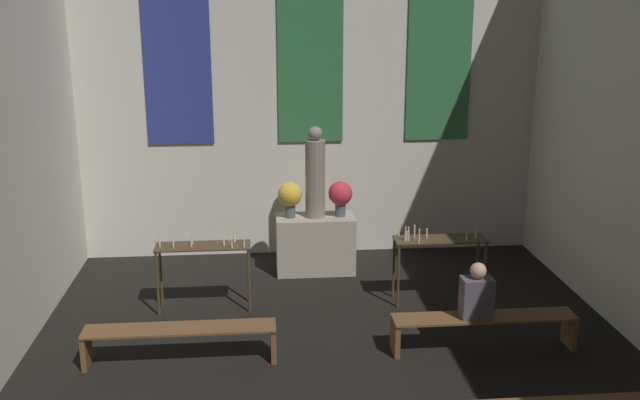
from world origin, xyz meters
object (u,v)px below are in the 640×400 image
candle_rack_left (204,256)px  person_seated (477,294)px  flower_vase_right (340,195)px  candle_rack_right (439,249)px  statue (315,175)px  pew_back_right (484,324)px  altar (315,244)px  pew_back_left (180,336)px  flower_vase_left (290,196)px

candle_rack_left → person_seated: size_ratio=1.86×
flower_vase_right → candle_rack_right: 1.80m
candle_rack_left → person_seated: bearing=-24.3°
statue → pew_back_right: bearing=-57.3°
altar → person_seated: 3.20m
altar → candle_rack_left: 2.05m
pew_back_left → person_seated: person_seated is taller
flower_vase_left → pew_back_right: (2.13, -2.73, -0.87)m
altar → candle_rack_right: bearing=-39.1°
candle_rack_left → candle_rack_right: (3.14, -0.00, 0.00)m
statue → pew_back_left: size_ratio=0.63×
altar → candle_rack_left: bearing=-141.1°
pew_back_left → flower_vase_left: bearing=63.2°
flower_vase_right → person_seated: bearing=-65.0°
statue → candle_rack_left: (-1.57, -1.27, -0.75)m
altar → pew_back_left: bearing=-122.7°
flower_vase_left → candle_rack_right: bearing=-33.2°
altar → statue: bearing=90.0°
flower_vase_right → person_seated: (1.27, -2.73, -0.48)m
flower_vase_left → person_seated: bearing=-53.5°
altar → candle_rack_left: (-1.57, -1.27, 0.32)m
flower_vase_left → pew_back_right: bearing=-52.0°
candle_rack_left → candle_rack_right: candle_rack_left is taller
flower_vase_left → flower_vase_right: (0.75, 0.00, 0.00)m
statue → candle_rack_right: size_ratio=1.11×
flower_vase_right → pew_back_right: flower_vase_right is taller
statue → altar: bearing=-90.0°
candle_rack_right → person_seated: (0.08, -1.46, -0.05)m
statue → pew_back_right: statue is taller
pew_back_right → person_seated: (-0.11, -0.00, 0.39)m
candle_rack_left → person_seated: (3.22, -1.46, -0.05)m
flower_vase_right → pew_back_left: bearing=-128.0°
candle_rack_right → flower_vase_left: bearing=146.8°
flower_vase_left → flower_vase_right: 0.75m
candle_rack_left → candle_rack_right: size_ratio=1.00×
candle_rack_left → candle_rack_right: bearing=-0.0°
candle_rack_right → pew_back_left: bearing=-156.3°
altar → flower_vase_right: 0.85m
candle_rack_left → pew_back_right: 3.66m
person_seated → flower_vase_right: bearing=115.0°
flower_vase_left → candle_rack_left: bearing=-133.3°
statue → person_seated: size_ratio=2.06×
pew_back_right → person_seated: 0.40m
candle_rack_left → pew_back_left: candle_rack_left is taller
flower_vase_left → candle_rack_left: size_ratio=0.43×
altar → flower_vase_left: flower_vase_left is taller
altar → flower_vase_right: size_ratio=2.20×
candle_rack_left → statue: bearing=38.9°
statue → candle_rack_left: bearing=-141.1°
candle_rack_right → candle_rack_left: bearing=180.0°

